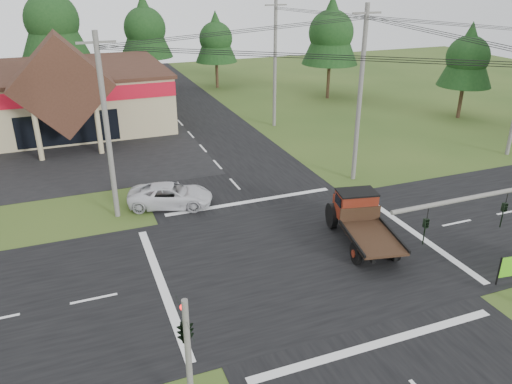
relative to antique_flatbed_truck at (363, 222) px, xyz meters
name	(u,v)px	position (x,y,z in m)	size (l,w,h in m)	color
ground	(299,256)	(-3.63, 0.05, -1.28)	(120.00, 120.00, 0.00)	#2E4719
road_ns	(299,256)	(-3.63, 0.05, -1.27)	(12.00, 120.00, 0.02)	black
road_ew	(299,256)	(-3.63, 0.05, -1.26)	(120.00, 12.00, 0.02)	black
parking_apron	(16,167)	(-17.63, 19.05, -1.26)	(28.00, 14.00, 0.02)	black
traffic_signal_corner	(185,321)	(-11.13, -7.27, 2.25)	(0.53, 2.48, 4.40)	#595651
utility_pole_nw	(107,128)	(-11.63, 8.05, 4.11)	(2.00, 0.30, 10.50)	#595651
utility_pole_ne	(360,95)	(4.37, 8.05, 4.61)	(2.00, 0.30, 11.50)	#595651
utility_pole_n	(275,63)	(4.37, 22.05, 4.46)	(2.00, 0.30, 11.20)	#595651
tree_row_c	(51,17)	(-13.63, 41.05, 7.45)	(7.28, 7.28, 13.13)	#332316
tree_row_d	(145,26)	(-3.63, 42.05, 6.10)	(6.16, 6.16, 11.11)	#332316
tree_row_e	(216,37)	(4.37, 40.05, 4.76)	(5.04, 5.04, 9.09)	#332316
tree_side_ne	(331,30)	(14.37, 30.05, 6.10)	(6.16, 6.16, 11.11)	#332316
tree_side_e_near	(468,55)	(22.37, 18.05, 4.76)	(5.04, 5.04, 9.09)	#332316
antique_flatbed_truck	(363,222)	(0.00, 0.00, 0.00)	(2.33, 6.10, 2.55)	#5D1B0D
white_pickup	(171,195)	(-8.38, 8.30, -0.57)	(2.34, 5.07, 1.41)	silver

